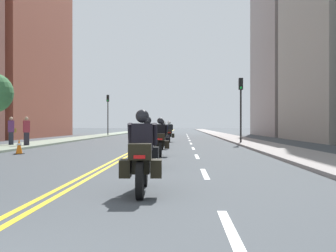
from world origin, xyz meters
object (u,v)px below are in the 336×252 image
object	(u,v)px
motorcycle_4	(164,135)
traffic_light_far	(108,108)
motorcycle_1	(147,147)
motorcycle_2	(160,141)
motorcycle_0	(142,159)
motorcycle_5	(169,133)
motorcycle_3	(162,137)
traffic_cone_1	(19,146)
traffic_light_near	(241,99)
pedestrian_0	(11,131)
pedestrian_1	(27,131)

from	to	relation	value
motorcycle_4	traffic_light_far	world-z (taller)	traffic_light_far
motorcycle_1	motorcycle_2	size ratio (longest dim) A/B	0.99
motorcycle_0	motorcycle_1	xyz separation A→B (m)	(-0.31, 4.62, -0.02)
motorcycle_5	motorcycle_3	bearing A→B (deg)	-93.48
motorcycle_3	traffic_light_far	bearing A→B (deg)	104.67
motorcycle_3	traffic_cone_1	world-z (taller)	motorcycle_3
motorcycle_5	traffic_cone_1	xyz separation A→B (m)	(-6.32, -13.35, -0.32)
traffic_light_near	pedestrian_0	world-z (taller)	traffic_light_near
traffic_cone_1	motorcycle_0	bearing A→B (deg)	-57.81
pedestrian_0	pedestrian_1	distance (m)	1.31
motorcycle_1	pedestrian_1	bearing A→B (deg)	125.66
motorcycle_3	traffic_cone_1	bearing A→B (deg)	-147.39
motorcycle_2	pedestrian_1	size ratio (longest dim) A/B	1.22
motorcycle_3	motorcycle_5	size ratio (longest dim) A/B	0.99
motorcycle_3	motorcycle_4	distance (m)	4.20
motorcycle_2	motorcycle_5	distance (m)	14.30
motorcycle_4	pedestrian_1	distance (m)	8.43
motorcycle_0	motorcycle_2	bearing A→B (deg)	88.62
motorcycle_5	pedestrian_1	size ratio (longest dim) A/B	1.27
motorcycle_1	motorcycle_3	xyz separation A→B (m)	(-0.04, 10.09, 0.00)
motorcycle_0	traffic_light_near	distance (m)	21.34
motorcycle_0	pedestrian_0	size ratio (longest dim) A/B	1.25
pedestrian_0	motorcycle_5	bearing A→B (deg)	14.46
motorcycle_0	motorcycle_1	world-z (taller)	motorcycle_0
motorcycle_3	traffic_light_far	xyz separation A→B (m)	(-7.70, 25.92, 2.70)
motorcycle_0	pedestrian_1	xyz separation A→B (m)	(-8.40, 16.10, 0.27)
motorcycle_1	motorcycle_2	xyz separation A→B (m)	(0.14, 4.86, 0.01)
motorcycle_0	pedestrian_0	distance (m)	19.25
motorcycle_0	motorcycle_5	distance (m)	23.78
motorcycle_0	traffic_light_far	size ratio (longest dim) A/B	0.46
motorcycle_5	motorcycle_0	bearing A→B (deg)	-92.26
motorcycle_4	pedestrian_1	xyz separation A→B (m)	(-7.94, -2.81, 0.28)
motorcycle_2	pedestrian_1	bearing A→B (deg)	138.70
motorcycle_2	traffic_cone_1	xyz separation A→B (m)	(-6.40, 0.95, -0.30)
traffic_cone_1	traffic_light_far	xyz separation A→B (m)	(-1.48, 30.19, 2.99)
pedestrian_1	traffic_light_far	bearing A→B (deg)	-124.06
motorcycle_0	motorcycle_3	distance (m)	14.71
motorcycle_5	traffic_light_near	xyz separation A→B (m)	(5.02, -3.13, 2.47)
traffic_cone_1	motorcycle_2	bearing A→B (deg)	-8.45
motorcycle_4	motorcycle_5	bearing A→B (deg)	86.17
motorcycle_4	traffic_light_far	distance (m)	23.16
motorcycle_4	traffic_cone_1	world-z (taller)	motorcycle_4
motorcycle_1	traffic_cone_1	xyz separation A→B (m)	(-6.26, 5.82, -0.29)
motorcycle_4	pedestrian_1	bearing A→B (deg)	-161.89
motorcycle_1	traffic_light_far	bearing A→B (deg)	102.61
traffic_light_far	pedestrian_1	world-z (taller)	traffic_light_far
motorcycle_0	motorcycle_4	bearing A→B (deg)	88.99
motorcycle_1	traffic_light_far	world-z (taller)	traffic_light_far
motorcycle_5	pedestrian_0	xyz separation A→B (m)	(-9.32, -7.08, 0.27)
motorcycle_2	traffic_light_near	bearing A→B (deg)	63.61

